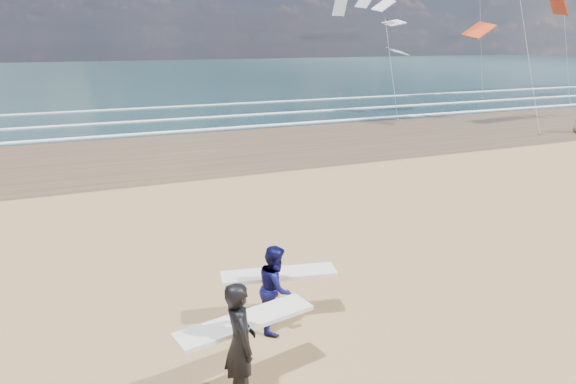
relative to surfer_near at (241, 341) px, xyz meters
name	(u,v)px	position (x,y,z in m)	size (l,w,h in m)	color
wet_sand_strip	(452,127)	(19.33, 18.43, -0.98)	(220.00, 12.00, 0.01)	#4B3B28
ocean	(217,73)	(19.33, 72.43, -0.98)	(220.00, 100.00, 0.02)	#183235
foam_breakers	(366,107)	(19.33, 28.53, -0.93)	(220.00, 11.70, 0.05)	white
surfer_near	(241,341)	(0.00, 0.00, 0.00)	(2.26, 1.19, 1.94)	black
surfer_far	(276,286)	(1.21, 1.67, -0.15)	(2.26, 1.32, 1.65)	#0C0C43
kite_0	(523,23)	(22.89, 17.33, 5.07)	(7.45, 4.92, 9.92)	slate
kite_1	(388,40)	(18.34, 24.46, 4.11)	(6.68, 4.83, 8.67)	slate
kite_2	(564,13)	(37.07, 26.67, 6.20)	(5.63, 4.72, 13.23)	slate
kite_5	(480,2)	(32.90, 32.14, 7.33)	(4.74, 4.62, 16.10)	slate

